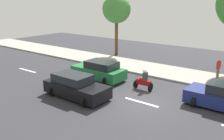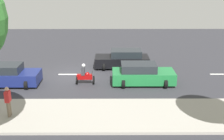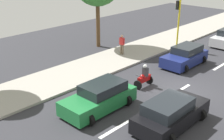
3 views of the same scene
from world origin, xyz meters
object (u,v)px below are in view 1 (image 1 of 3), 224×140
Objects in this scene: car_green at (99,71)px; motorcycle at (144,81)px; street_tree_south at (117,9)px; car_dark_blue at (224,97)px; car_black at (76,87)px; pedestrian_near_signal at (218,68)px.

car_green is 4.10m from motorcycle.
car_green is 0.65× the size of street_tree_south.
car_dark_blue and car_black have the same top height.
motorcycle is at bearing 91.42° from car_dark_blue.
motorcycle is at bearing -89.42° from car_green.
street_tree_south is (8.08, 8.35, 4.51)m from motorcycle.
motorcycle reaches higher than car_green.
pedestrian_near_signal is (5.17, -3.65, 0.42)m from motorcycle.
pedestrian_near_signal is at bearing -103.60° from street_tree_south.
pedestrian_near_signal is at bearing -35.24° from motorcycle.
motorcycle is 6.35m from pedestrian_near_signal.
street_tree_south reaches higher than motorcycle.
pedestrian_near_signal is 13.01m from street_tree_south.
car_black is (-3.84, -1.23, 0.00)m from car_green.
car_dark_blue is at bearing -64.07° from car_black.
street_tree_south is at bearing 45.95° from motorcycle.
street_tree_south is at bearing 24.62° from car_black.
street_tree_south reaches higher than car_dark_blue.
motorcycle is at bearing -36.50° from car_black.
motorcycle is 0.91× the size of pedestrian_near_signal.
car_green is at bearing 123.91° from pedestrian_near_signal.
car_black is at bearing 144.22° from pedestrian_near_signal.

